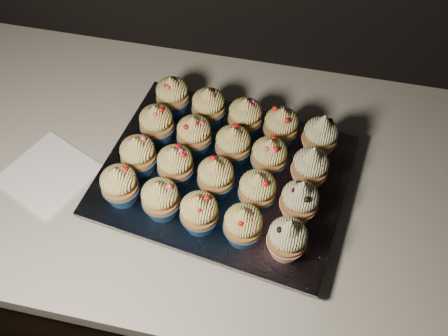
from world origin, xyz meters
name	(u,v)px	position (x,y,z in m)	size (l,w,h in m)	color
cabinet	(214,270)	(0.00, 1.70, 0.43)	(2.40, 0.60, 0.86)	black
worktop	(210,173)	(0.00, 1.70, 0.88)	(2.44, 0.64, 0.04)	beige
napkin	(49,174)	(-0.29, 1.62, 0.90)	(0.14, 0.14, 0.00)	white
baking_tray	(224,180)	(0.03, 1.67, 0.91)	(0.39, 0.30, 0.02)	black
foil_lining	(224,175)	(0.03, 1.67, 0.93)	(0.42, 0.33, 0.01)	silver
cupcake_0	(120,185)	(-0.12, 1.58, 0.97)	(0.06, 0.06, 0.08)	navy
cupcake_1	(161,198)	(-0.05, 1.57, 0.97)	(0.06, 0.06, 0.08)	navy
cupcake_2	(199,212)	(0.02, 1.56, 0.97)	(0.06, 0.06, 0.08)	navy
cupcake_3	(243,225)	(0.09, 1.55, 0.97)	(0.06, 0.06, 0.08)	navy
cupcake_4	(287,238)	(0.16, 1.55, 0.97)	(0.06, 0.06, 0.10)	#B21D18
cupcake_5	(138,155)	(-0.11, 1.65, 0.97)	(0.06, 0.06, 0.08)	navy
cupcake_6	(175,165)	(-0.05, 1.64, 0.97)	(0.06, 0.06, 0.08)	navy
cupcake_7	(216,177)	(0.03, 1.63, 0.97)	(0.06, 0.06, 0.08)	navy
cupcake_8	(257,190)	(0.10, 1.62, 0.97)	(0.06, 0.06, 0.08)	navy
cupcake_9	(299,200)	(0.17, 1.62, 0.97)	(0.06, 0.06, 0.10)	#B21D18
cupcake_10	(157,123)	(-0.10, 1.73, 0.97)	(0.06, 0.06, 0.08)	navy
cupcake_11	(194,134)	(-0.03, 1.71, 0.97)	(0.06, 0.06, 0.08)	navy
cupcake_12	(233,145)	(0.04, 1.71, 0.97)	(0.06, 0.06, 0.08)	navy
cupcake_13	(269,156)	(0.11, 1.69, 0.97)	(0.06, 0.06, 0.08)	navy
cupcake_14	(310,167)	(0.18, 1.69, 0.97)	(0.06, 0.06, 0.10)	#B21D18
cupcake_15	(172,95)	(-0.09, 1.80, 0.97)	(0.06, 0.06, 0.08)	navy
cupcake_16	(208,106)	(-0.02, 1.78, 0.97)	(0.06, 0.06, 0.08)	navy
cupcake_17	(245,116)	(0.05, 1.77, 0.97)	(0.06, 0.06, 0.08)	navy
cupcake_18	(281,126)	(0.12, 1.77, 0.97)	(0.06, 0.06, 0.08)	navy
cupcake_19	(320,136)	(0.19, 1.76, 0.97)	(0.06, 0.06, 0.10)	#B21D18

